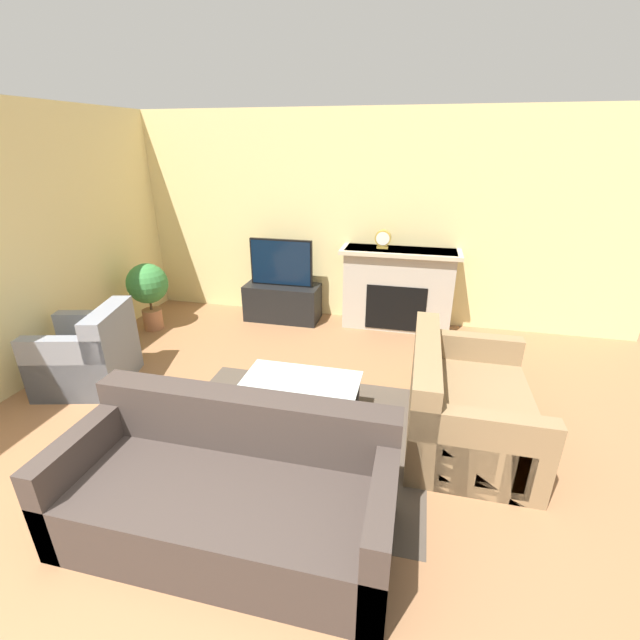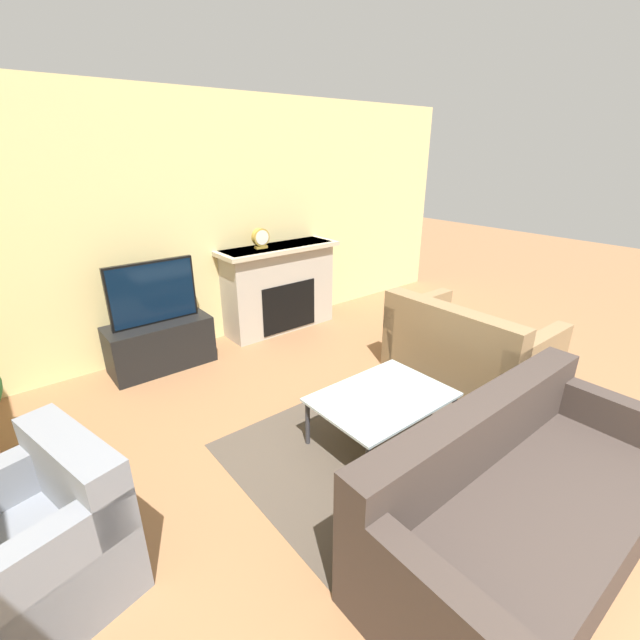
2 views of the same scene
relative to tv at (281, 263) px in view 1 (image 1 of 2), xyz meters
The scene contains 12 objects.
wall_back 0.82m from the tv, 33.60° to the left, with size 8.04×0.06×2.70m.
wall_left 2.97m from the tv, 134.00° to the right, with size 0.06×7.83×2.70m.
area_rug 2.72m from the tv, 70.22° to the right, with size 2.21×1.92×0.00m.
fireplace 1.58m from the tv, ahead, with size 1.50×0.48×1.05m.
tv_stand 0.56m from the tv, 90.00° to the left, with size 1.01×0.46×0.50m.
tv is the anchor object (origin of this frame).
couch_sectional 3.55m from the tv, 77.44° to the right, with size 2.03×0.90×0.82m.
couch_loveseat 3.13m from the tv, 43.26° to the right, with size 0.96×1.42×0.82m.
armchair_by_window 2.56m from the tv, 123.13° to the right, with size 0.97×0.95×0.82m.
coffee_table 2.49m from the tv, 68.96° to the right, with size 1.01×0.72×0.40m.
potted_plant 1.75m from the tv, 155.76° to the right, with size 0.51×0.51×0.88m.
mantel_clock 1.38m from the tv, ahead, with size 0.20×0.07×0.23m.
Camera 1 is at (1.26, -0.77, 2.32)m, focal length 24.00 mm.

